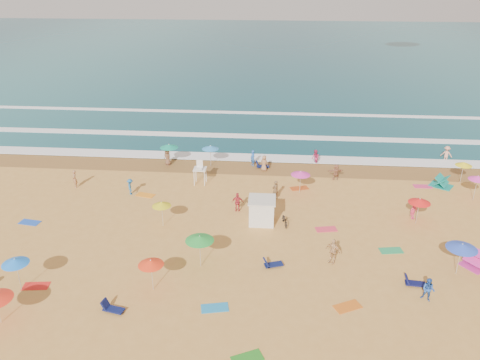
{
  "coord_description": "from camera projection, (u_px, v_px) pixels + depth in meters",
  "views": [
    {
      "loc": [
        0.81,
        -32.59,
        19.4
      ],
      "look_at": [
        -2.34,
        6.0,
        1.5
      ],
      "focal_mm": 35.0,
      "sensor_mm": 36.0,
      "label": 1
    }
  ],
  "objects": [
    {
      "name": "wet_sand",
      "position": [
        267.0,
        168.0,
        48.99
      ],
      "size": [
        220.0,
        220.0,
        0.0
      ],
      "primitive_type": "plane",
      "color": "olive",
      "rests_on": "ground"
    },
    {
      "name": "cabana",
      "position": [
        262.0,
        211.0,
        38.29
      ],
      "size": [
        2.0,
        2.0,
        2.0
      ],
      "primitive_type": "cube",
      "color": "silver",
      "rests_on": "ground"
    },
    {
      "name": "cabana_roof",
      "position": [
        262.0,
        200.0,
        37.85
      ],
      "size": [
        2.2,
        2.2,
        0.12
      ],
      "primitive_type": "cube",
      "color": "silver",
      "rests_on": "cabana"
    },
    {
      "name": "bicycle",
      "position": [
        285.0,
        220.0,
        38.11
      ],
      "size": [
        0.89,
        1.76,
        0.88
      ],
      "primitive_type": "imported",
      "rotation": [
        0.0,
        0.0,
        0.19
      ],
      "color": "black",
      "rests_on": "ground"
    },
    {
      "name": "ground",
      "position": [
        263.0,
        229.0,
        37.69
      ],
      "size": [
        220.0,
        220.0,
        0.0
      ],
      "primitive_type": "plane",
      "color": "gold",
      "rests_on": "ground"
    },
    {
      "name": "ocean",
      "position": [
        276.0,
        52.0,
        113.68
      ],
      "size": [
        220.0,
        140.0,
        0.18
      ],
      "primitive_type": "cube",
      "color": "#0C4756",
      "rests_on": "ground"
    },
    {
      "name": "lifeguard_stand",
      "position": [
        200.0,
        174.0,
        45.07
      ],
      "size": [
        1.2,
        1.2,
        2.1
      ],
      "primitive_type": null,
      "color": "white",
      "rests_on": "ground"
    },
    {
      "name": "towels",
      "position": [
        249.0,
        243.0,
        35.8
      ],
      "size": [
        36.05,
        24.1,
        0.03
      ],
      "color": "red",
      "rests_on": "ground"
    },
    {
      "name": "loungers",
      "position": [
        315.0,
        246.0,
        35.14
      ],
      "size": [
        51.36,
        23.9,
        0.34
      ],
      "color": "#0E1C48",
      "rests_on": "ground"
    },
    {
      "name": "surf_foam",
      "position": [
        269.0,
        139.0,
        56.93
      ],
      "size": [
        200.0,
        18.7,
        0.05
      ],
      "color": "white",
      "rests_on": "ground"
    },
    {
      "name": "popup_tents",
      "position": [
        457.0,
        213.0,
        38.84
      ],
      "size": [
        4.1,
        15.68,
        1.2
      ],
      "color": "#D32E97",
      "rests_on": "ground"
    },
    {
      "name": "beachgoers",
      "position": [
        272.0,
        191.0,
        42.21
      ],
      "size": [
        44.95,
        27.8,
        2.14
      ],
      "color": "#A3724B",
      "rests_on": "ground"
    },
    {
      "name": "beach_umbrellas",
      "position": [
        306.0,
        204.0,
        36.99
      ],
      "size": [
        51.78,
        26.59,
        0.75
      ],
      "color": "red",
      "rests_on": "ground"
    }
  ]
}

